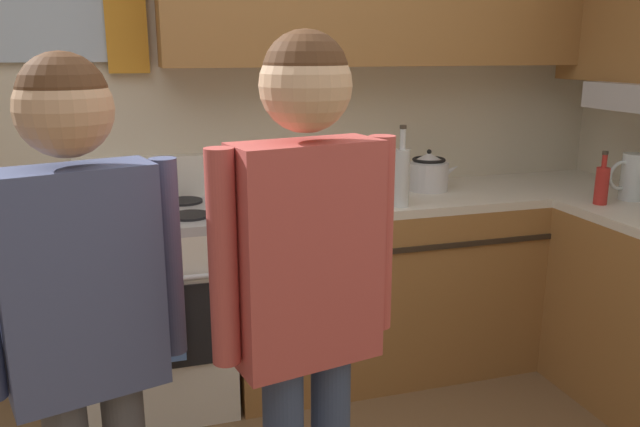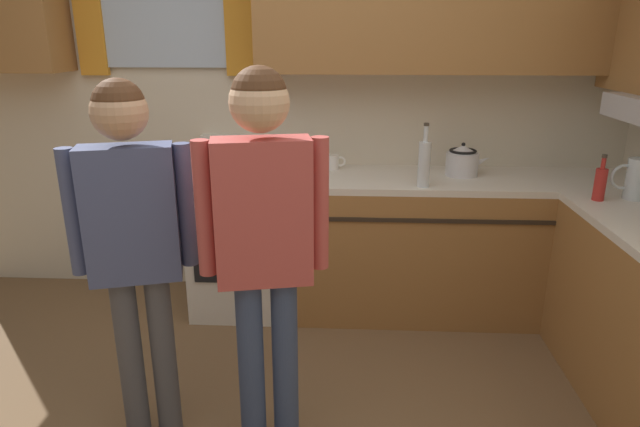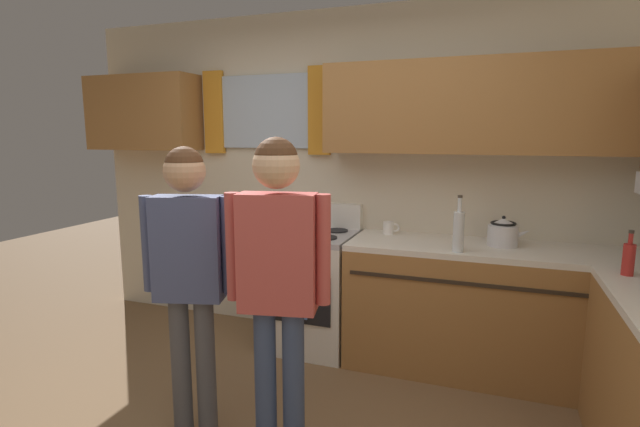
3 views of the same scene
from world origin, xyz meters
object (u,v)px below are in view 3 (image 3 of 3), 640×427
at_px(bottle_tall_clear, 459,230).
at_px(adult_left, 189,259).
at_px(mug_ceramic_white, 389,228).
at_px(stovetop_kettle, 503,232).
at_px(stove_oven, 312,287).
at_px(adult_in_plaid, 278,265).
at_px(bottle_sauce_red, 629,258).

bearing_deg(bottle_tall_clear, adult_left, -140.56).
bearing_deg(mug_ceramic_white, adult_left, -117.56).
xyz_separation_m(bottle_tall_clear, mug_ceramic_white, (-0.53, 0.40, -0.09)).
bearing_deg(stovetop_kettle, bottle_tall_clear, -134.39).
relative_size(stove_oven, adult_in_plaid, 0.67).
distance_m(bottle_tall_clear, stovetop_kettle, 0.39).
bearing_deg(stove_oven, mug_ceramic_white, 16.22).
bearing_deg(mug_ceramic_white, bottle_sauce_red, -23.62).
bearing_deg(stove_oven, stovetop_kettle, 2.00).
xyz_separation_m(mug_ceramic_white, adult_left, (-0.76, -1.46, 0.05)).
relative_size(bottle_tall_clear, stovetop_kettle, 1.34).
distance_m(bottle_tall_clear, bottle_sauce_red, 0.92).
bearing_deg(stovetop_kettle, adult_left, -139.39).
distance_m(stovetop_kettle, adult_left, 2.06).
relative_size(stovetop_kettle, adult_in_plaid, 0.17).
relative_size(bottle_sauce_red, adult_left, 0.15).
height_order(stove_oven, stovetop_kettle, stovetop_kettle).
height_order(stove_oven, adult_left, adult_left).
xyz_separation_m(stovetop_kettle, adult_left, (-1.56, -1.34, 0.00)).
xyz_separation_m(bottle_sauce_red, adult_in_plaid, (-1.65, -0.88, 0.04)).
bearing_deg(adult_in_plaid, mug_ceramic_white, 81.53).
relative_size(bottle_tall_clear, adult_in_plaid, 0.22).
height_order(bottle_tall_clear, adult_in_plaid, adult_in_plaid).
bearing_deg(bottle_sauce_red, stovetop_kettle, 140.78).
height_order(stove_oven, bottle_tall_clear, bottle_tall_clear).
bearing_deg(adult_in_plaid, stovetop_kettle, 53.50).
bearing_deg(stove_oven, bottle_sauce_red, -12.98).
bearing_deg(adult_left, stove_oven, 81.36).
relative_size(mug_ceramic_white, adult_in_plaid, 0.08).
height_order(adult_left, adult_in_plaid, adult_in_plaid).
distance_m(bottle_sauce_red, stovetop_kettle, 0.80).
distance_m(mug_ceramic_white, adult_left, 1.64).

